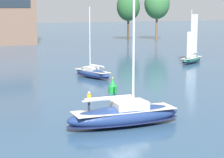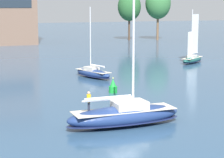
{
  "view_description": "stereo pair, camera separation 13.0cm",
  "coord_description": "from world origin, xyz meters",
  "px_view_note": "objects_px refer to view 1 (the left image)",
  "views": [
    {
      "loc": [
        -13.47,
        -33.29,
        10.25
      ],
      "look_at": [
        0.0,
        3.0,
        3.55
      ],
      "focal_mm": 70.0,
      "sensor_mm": 36.0,
      "label": 1
    },
    {
      "loc": [
        -13.35,
        -33.33,
        10.25
      ],
      "look_at": [
        0.0,
        3.0,
        3.55
      ],
      "focal_mm": 70.0,
      "sensor_mm": 36.0,
      "label": 2
    }
  ],
  "objects_px": {
    "sailboat_main": "(125,115)",
    "sailboat_moored_mid_channel": "(192,58)",
    "tree_shore_right": "(157,4)",
    "channel_buoy": "(113,87)",
    "tree_shore_left": "(128,7)",
    "sailboat_moored_near_marina": "(92,73)"
  },
  "relations": [
    {
      "from": "tree_shore_right",
      "to": "channel_buoy",
      "type": "bearing_deg",
      "value": -119.96
    },
    {
      "from": "tree_shore_right",
      "to": "sailboat_moored_mid_channel",
      "type": "relative_size",
      "value": 1.58
    },
    {
      "from": "sailboat_moored_mid_channel",
      "to": "channel_buoy",
      "type": "relative_size",
      "value": 5.16
    },
    {
      "from": "channel_buoy",
      "to": "sailboat_main",
      "type": "bearing_deg",
      "value": -106.34
    },
    {
      "from": "tree_shore_right",
      "to": "sailboat_moored_near_marina",
      "type": "relative_size",
      "value": 1.49
    },
    {
      "from": "sailboat_main",
      "to": "sailboat_moored_near_marina",
      "type": "distance_m",
      "value": 24.85
    },
    {
      "from": "tree_shore_right",
      "to": "sailboat_main",
      "type": "bearing_deg",
      "value": -117.84
    },
    {
      "from": "tree_shore_left",
      "to": "sailboat_main",
      "type": "xyz_separation_m",
      "value": [
        -33.8,
        -81.01,
        -8.39
      ]
    },
    {
      "from": "tree_shore_left",
      "to": "tree_shore_right",
      "type": "xyz_separation_m",
      "value": [
        7.76,
        -2.31,
        0.9
      ]
    },
    {
      "from": "tree_shore_left",
      "to": "tree_shore_right",
      "type": "bearing_deg",
      "value": -16.58
    },
    {
      "from": "sailboat_moored_near_marina",
      "to": "sailboat_moored_mid_channel",
      "type": "relative_size",
      "value": 1.06
    },
    {
      "from": "sailboat_moored_near_marina",
      "to": "tree_shore_left",
      "type": "bearing_deg",
      "value": 63.04
    },
    {
      "from": "tree_shore_right",
      "to": "sailboat_main",
      "type": "xyz_separation_m",
      "value": [
        -41.56,
        -78.7,
        -9.28
      ]
    },
    {
      "from": "tree_shore_left",
      "to": "sailboat_moored_mid_channel",
      "type": "distance_m",
      "value": 49.39
    },
    {
      "from": "sailboat_main",
      "to": "sailboat_moored_mid_channel",
      "type": "xyz_separation_m",
      "value": [
        25.99,
        32.99,
        -0.17
      ]
    },
    {
      "from": "sailboat_main",
      "to": "sailboat_moored_mid_channel",
      "type": "height_order",
      "value": "sailboat_main"
    },
    {
      "from": "tree_shore_right",
      "to": "sailboat_moored_mid_channel",
      "type": "distance_m",
      "value": 49.2
    },
    {
      "from": "tree_shore_right",
      "to": "channel_buoy",
      "type": "distance_m",
      "value": 75.92
    },
    {
      "from": "sailboat_moored_near_marina",
      "to": "channel_buoy",
      "type": "relative_size",
      "value": 5.47
    },
    {
      "from": "tree_shore_left",
      "to": "sailboat_moored_near_marina",
      "type": "bearing_deg",
      "value": -116.96
    },
    {
      "from": "sailboat_main",
      "to": "tree_shore_right",
      "type": "bearing_deg",
      "value": 62.16
    },
    {
      "from": "sailboat_moored_near_marina",
      "to": "sailboat_moored_mid_channel",
      "type": "distance_m",
      "value": 22.72
    }
  ]
}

